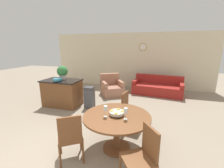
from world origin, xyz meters
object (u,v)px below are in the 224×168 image
potted_plant (62,72)px  couch (157,88)px  dining_chair_near_left (70,136)px  fruit_bowl (117,113)px  dining_chair_far_side (129,109)px  dining_chair_near_right (143,155)px  wine_glass_left (105,109)px  dining_table (117,123)px  kitchen_island (62,93)px  wine_glass_right (126,111)px  trash_bin (89,97)px  teal_bowl (57,80)px  armchair (112,88)px

potted_plant → couch: potted_plant is taller
dining_chair_near_left → fruit_bowl: size_ratio=3.16×
potted_plant → fruit_bowl: bearing=-37.6°
dining_chair_near_left → dining_chair_far_side: size_ratio=1.00×
dining_chair_near_right → wine_glass_left: bearing=18.2°
dining_table → kitchen_island: bearing=144.1°
wine_glass_left → dining_chair_far_side: bearing=74.4°
wine_glass_left → wine_glass_right: bearing=0.6°
fruit_bowl → trash_bin: size_ratio=0.41×
kitchen_island → couch: bearing=35.5°
wine_glass_left → trash_bin: size_ratio=0.30×
dining_chair_near_left → teal_bowl: size_ratio=3.26×
wine_glass_right → armchair: (-1.31, 3.52, -0.60)m
wine_glass_left → wine_glass_right: (0.38, 0.00, 0.00)m
dining_table → dining_chair_near_right: size_ratio=1.41×
dining_chair_far_side → armchair: (-1.20, 2.52, -0.22)m
dining_chair_near_left → dining_chair_far_side: same height
dining_chair_near_left → armchair: 4.00m
dining_table → fruit_bowl: bearing=41.2°
kitchen_island → couch: (3.23, 2.31, -0.18)m
kitchen_island → armchair: bearing=51.4°
trash_bin → couch: (2.23, 2.24, -0.08)m
fruit_bowl → trash_bin: 2.36m
dining_table → armchair: bearing=108.1°
kitchen_island → wine_glass_left: bearing=-39.9°
dining_chair_near_right → potted_plant: size_ratio=1.98×
wine_glass_right → dining_chair_far_side: bearing=95.9°
dining_chair_near_right → couch: (0.23, 4.76, -0.24)m
wine_glass_right → armchair: size_ratio=0.18×
wine_glass_left → trash_bin: 2.37m
kitchen_island → teal_bowl: teal_bowl is taller
fruit_bowl → dining_chair_near_right: bearing=-50.8°
dining_chair_near_left → teal_bowl: 2.76m
dining_chair_near_left → armchair: (-0.42, 3.98, -0.22)m
kitchen_island → couch: 3.97m
fruit_bowl → wine_glass_left: wine_glass_left is taller
dining_table → trash_bin: size_ratio=1.81×
dining_chair_near_left → armchair: bearing=61.6°
dining_chair_near_left → couch: size_ratio=0.43×
wine_glass_right → trash_bin: size_ratio=0.30×
dining_chair_near_right → dining_chair_near_left: bearing=49.8°
wine_glass_right → potted_plant: 3.34m
dining_chair_far_side → kitchen_island: size_ratio=0.73×
wine_glass_right → teal_bowl: teal_bowl is taller
dining_chair_near_right → armchair: (-1.68, 4.10, -0.22)m
wine_glass_right → kitchen_island: 3.25m
dining_table → potted_plant: (-2.46, 1.89, 0.60)m
dining_chair_near_right → dining_chair_far_side: bearing=-17.7°
dining_table → wine_glass_left: 0.40m
dining_chair_far_side → wine_glass_left: size_ratio=4.27×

